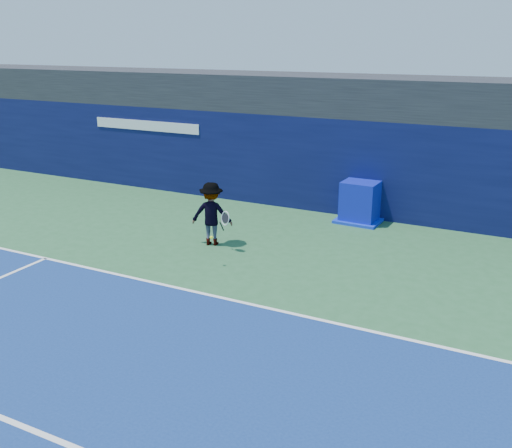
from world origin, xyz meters
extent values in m
plane|color=#2A5E34|center=(0.00, 0.00, 0.00)|extent=(80.00, 80.00, 0.00)
cube|color=white|center=(0.00, 3.00, 0.01)|extent=(24.00, 0.10, 0.01)
cube|color=white|center=(0.00, -2.00, 0.01)|extent=(24.00, 0.10, 0.01)
cube|color=black|center=(0.00, 11.50, 3.60)|extent=(36.00, 3.00, 1.20)
cube|color=#0A0F3A|center=(0.00, 10.50, 1.50)|extent=(36.00, 1.00, 3.00)
cube|color=white|center=(-7.00, 9.99, 2.35)|extent=(4.50, 0.04, 0.35)
cube|color=#0B15A1|center=(1.17, 9.68, 0.63)|extent=(1.09, 1.09, 1.25)
cube|color=#0E28C5|center=(1.17, 9.68, 0.04)|extent=(1.36, 1.36, 0.08)
imported|color=silver|center=(-1.79, 5.85, 0.86)|extent=(1.25, 0.94, 1.72)
cylinder|color=black|center=(-1.34, 5.60, 0.65)|extent=(0.08, 0.15, 0.27)
torus|color=silver|center=(-1.20, 5.55, 0.90)|extent=(0.32, 0.18, 0.31)
cylinder|color=black|center=(-1.20, 5.55, 0.90)|extent=(0.26, 0.14, 0.26)
sphere|color=#E7FA1B|center=(-0.99, 4.50, 0.74)|extent=(0.07, 0.07, 0.07)
camera|label=1|loc=(5.84, -6.63, 5.28)|focal=40.00mm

